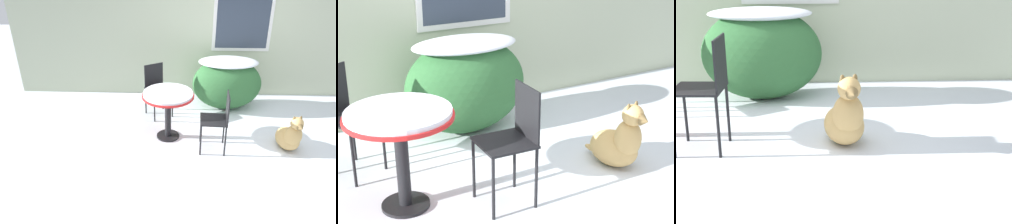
# 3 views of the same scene
# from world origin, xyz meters

# --- Properties ---
(ground_plane) EXTENTS (16.00, 16.00, 0.00)m
(ground_plane) POSITION_xyz_m (0.00, 0.00, 0.00)
(ground_plane) COLOR silver
(shrub_left) EXTENTS (1.25, 0.77, 0.96)m
(shrub_left) POSITION_xyz_m (0.11, 1.57, 0.51)
(shrub_left) COLOR #2D6033
(shrub_left) RESTS_ON ground_plane
(patio_table) EXTENTS (0.79, 0.79, 0.78)m
(patio_table) POSITION_xyz_m (-0.93, 0.51, 0.65)
(patio_table) COLOR black
(patio_table) RESTS_ON ground_plane
(patio_chair_near_table) EXTENTS (0.53, 0.53, 0.91)m
(patio_chair_near_table) POSITION_xyz_m (-1.15, 1.28, 0.53)
(patio_chair_near_table) COLOR black
(patio_chair_near_table) RESTS_ON ground_plane
(patio_chair_far_side) EXTENTS (0.41, 0.41, 0.91)m
(patio_chair_far_side) POSITION_xyz_m (-0.19, 0.18, 0.53)
(patio_chair_far_side) COLOR black
(patio_chair_far_side) RESTS_ON ground_plane
(dog) EXTENTS (0.40, 0.64, 0.62)m
(dog) POSITION_xyz_m (0.90, 0.21, 0.22)
(dog) COLOR tan
(dog) RESTS_ON ground_plane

